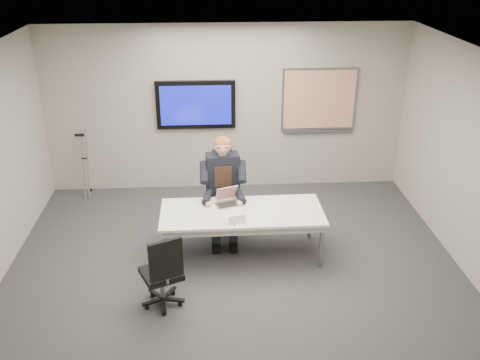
{
  "coord_description": "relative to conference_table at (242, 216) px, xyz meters",
  "views": [
    {
      "loc": [
        -0.3,
        -5.57,
        4.02
      ],
      "look_at": [
        0.1,
        0.88,
        1.06
      ],
      "focal_mm": 40.0,
      "sensor_mm": 36.0,
      "label": 1
    }
  ],
  "objects": [
    {
      "name": "office_chair_near",
      "position": [
        -0.99,
        -1.08,
        -0.29
      ],
      "size": [
        0.62,
        0.62,
        0.98
      ],
      "rotation": [
        0.0,
        0.0,
        3.56
      ],
      "color": "black",
      "rests_on": "ground"
    },
    {
      "name": "office_chair_far",
      "position": [
        -0.24,
        0.73,
        -0.3
      ],
      "size": [
        0.57,
        0.57,
        0.95
      ],
      "rotation": [
        0.0,
        0.0,
        0.3
      ],
      "color": "black",
      "rests_on": "ground"
    },
    {
      "name": "seated_person",
      "position": [
        -0.23,
        0.47,
        0.01
      ],
      "size": [
        0.48,
        0.83,
        1.5
      ],
      "rotation": [
        0.0,
        0.0,
        0.09
      ],
      "color": "#1B222E",
      "rests_on": "office_chair_far"
    },
    {
      "name": "pen",
      "position": [
        -0.12,
        -0.33,
        0.08
      ],
      "size": [
        0.03,
        0.14,
        0.01
      ],
      "primitive_type": "cylinder",
      "rotation": [
        0.0,
        1.57,
        1.73
      ],
      "color": "black",
      "rests_on": "conference_table"
    },
    {
      "name": "floor",
      "position": [
        -0.12,
        -0.74,
        -0.59
      ],
      "size": [
        6.0,
        6.0,
        0.02
      ],
      "primitive_type": "cube",
      "color": "#333436",
      "rests_on": "ground"
    },
    {
      "name": "ceiling",
      "position": [
        -0.12,
        -0.74,
        2.21
      ],
      "size": [
        6.0,
        6.0,
        0.02
      ],
      "primitive_type": "cube",
      "color": "white",
      "rests_on": "wall_back"
    },
    {
      "name": "conference_table",
      "position": [
        0.0,
        0.0,
        0.0
      ],
      "size": [
        2.18,
        0.92,
        0.67
      ],
      "rotation": [
        0.0,
        0.0,
        0.01
      ],
      "color": "white",
      "rests_on": "ground"
    },
    {
      "name": "laptop",
      "position": [
        -0.19,
        0.24,
        0.13
      ],
      "size": [
        0.37,
        0.38,
        0.22
      ],
      "rotation": [
        0.0,
        0.0,
        0.33
      ],
      "color": "silver",
      "rests_on": "conference_table"
    },
    {
      "name": "crutch",
      "position": [
        -2.48,
        2.03,
        0.0
      ],
      "size": [
        0.42,
        0.68,
        1.25
      ],
      "primitive_type": null,
      "rotation": [
        -0.26,
        0.0,
        -0.41
      ],
      "color": "#96989D",
      "rests_on": "ground"
    },
    {
      "name": "wall_back",
      "position": [
        -0.12,
        2.26,
        0.81
      ],
      "size": [
        6.0,
        0.02,
        2.8
      ],
      "primitive_type": "cube",
      "color": "#A5A195",
      "rests_on": "ground"
    },
    {
      "name": "tv_display",
      "position": [
        -0.62,
        2.21,
        0.91
      ],
      "size": [
        1.3,
        0.09,
        0.8
      ],
      "color": "black",
      "rests_on": "wall_back"
    },
    {
      "name": "name_tent",
      "position": [
        -0.08,
        -0.31,
        0.12
      ],
      "size": [
        0.24,
        0.13,
        0.09
      ],
      "primitive_type": null,
      "rotation": [
        0.0,
        0.0,
        0.28
      ],
      "color": "white",
      "rests_on": "conference_table"
    },
    {
      "name": "whiteboard",
      "position": [
        1.43,
        2.23,
        0.94
      ],
      "size": [
        1.25,
        0.08,
        1.1
      ],
      "color": "gray",
      "rests_on": "wall_back"
    }
  ]
}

